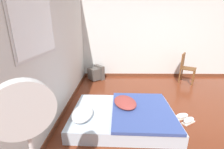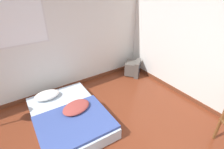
# 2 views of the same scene
# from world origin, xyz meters

# --- Properties ---
(ground_plane) EXTENTS (20.00, 20.00, 0.00)m
(ground_plane) POSITION_xyz_m (0.00, 0.00, 0.00)
(ground_plane) COLOR maroon
(wall_back) EXTENTS (7.42, 0.08, 2.60)m
(wall_back) POSITION_xyz_m (-0.01, 2.63, 1.29)
(wall_back) COLOR silver
(wall_back) RESTS_ON ground_plane
(wall_right) EXTENTS (0.08, 7.61, 2.60)m
(wall_right) POSITION_xyz_m (2.54, 0.00, 1.29)
(wall_right) COLOR silver
(wall_right) RESTS_ON ground_plane
(mattress_bed) EXTENTS (1.31, 1.83, 0.37)m
(mattress_bed) POSITION_xyz_m (-0.07, 1.43, 0.14)
(mattress_bed) COLOR silver
(mattress_bed) RESTS_ON ground_plane
(crt_tv) EXTENTS (0.56, 0.56, 0.45)m
(crt_tv) POSITION_xyz_m (2.17, 2.17, 0.21)
(crt_tv) COLOR #56514C
(crt_tv) RESTS_ON ground_plane
(wooden_chair) EXTENTS (0.56, 0.56, 0.89)m
(wooden_chair) POSITION_xyz_m (1.98, -0.56, 0.52)
(wooden_chair) COLOR brown
(wooden_chair) RESTS_ON ground_plane
(sneaker_pair) EXTENTS (0.34, 0.34, 0.10)m
(sneaker_pair) POSITION_xyz_m (-0.04, 0.28, 0.05)
(sneaker_pair) COLOR silver
(sneaker_pair) RESTS_ON ground_plane
(standing_fan) EXTENTS (0.32, 0.34, 1.39)m
(standing_fan) POSITION_xyz_m (-1.65, 2.14, 0.99)
(standing_fan) COLOR silver
(standing_fan) RESTS_ON ground_plane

